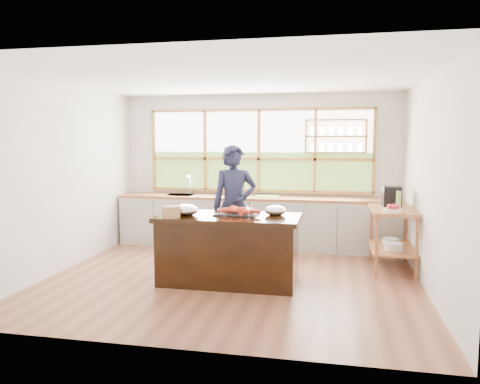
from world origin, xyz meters
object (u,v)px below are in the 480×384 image
(cook, at_px, (234,206))
(espresso_machine, at_px, (392,196))
(wicker_basket, at_px, (171,212))
(island, at_px, (229,249))

(cook, height_order, espresso_machine, cook)
(espresso_machine, xyz_separation_m, wicker_basket, (-2.88, -1.66, -0.07))
(espresso_machine, height_order, wicker_basket, espresso_machine)
(cook, distance_m, wicker_basket, 1.26)
(espresso_machine, relative_size, wicker_basket, 1.29)
(wicker_basket, bearing_deg, island, 23.39)
(espresso_machine, distance_m, wicker_basket, 3.32)
(island, bearing_deg, wicker_basket, -156.61)
(island, xyz_separation_m, espresso_machine, (2.19, 1.36, 0.59))
(cook, relative_size, espresso_machine, 6.10)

